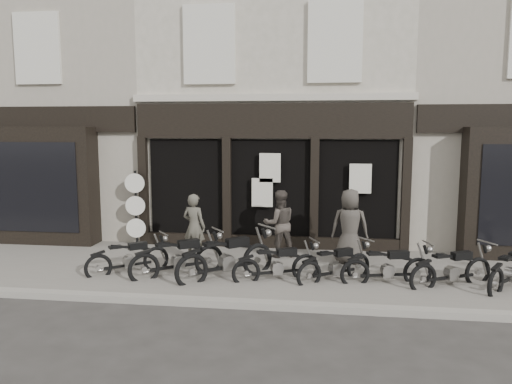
# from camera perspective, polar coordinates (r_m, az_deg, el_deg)

# --- Properties ---
(ground_plane) EXTENTS (90.00, 90.00, 0.00)m
(ground_plane) POSITION_cam_1_polar(r_m,az_deg,el_deg) (10.60, -0.06, -10.70)
(ground_plane) COLOR #2D2B28
(ground_plane) RESTS_ON ground
(pavement) EXTENTS (30.00, 4.20, 0.12)m
(pavement) POSITION_cam_1_polar(r_m,az_deg,el_deg) (11.43, 0.55, -9.01)
(pavement) COLOR #68625B
(pavement) RESTS_ON ground_plane
(kerb) EXTENTS (30.00, 0.25, 0.13)m
(kerb) POSITION_cam_1_polar(r_m,az_deg,el_deg) (9.41, -1.11, -12.68)
(kerb) COLOR gray
(kerb) RESTS_ON ground_plane
(central_building) EXTENTS (7.30, 6.22, 8.34)m
(central_building) POSITION_cam_1_polar(r_m,az_deg,el_deg) (16.00, 2.84, 10.26)
(central_building) COLOR #BDB3A2
(central_building) RESTS_ON ground
(neighbour_left) EXTENTS (5.60, 6.73, 8.34)m
(neighbour_left) POSITION_cam_1_polar(r_m,az_deg,el_deg) (17.66, -18.48, 9.50)
(neighbour_left) COLOR gray
(neighbour_left) RESTS_ON ground
(neighbour_right) EXTENTS (5.60, 6.73, 8.34)m
(neighbour_right) POSITION_cam_1_polar(r_m,az_deg,el_deg) (16.66, 25.46, 9.30)
(neighbour_right) COLOR gray
(neighbour_right) RESTS_ON ground
(motorcycle_0) EXTENTS (1.60, 1.37, 0.91)m
(motorcycle_0) POSITION_cam_1_polar(r_m,az_deg,el_deg) (11.49, -14.30, -7.62)
(motorcycle_0) COLOR black
(motorcycle_0) RESTS_ON ground
(motorcycle_1) EXTENTS (1.87, 1.50, 1.04)m
(motorcycle_1) POSITION_cam_1_polar(r_m,az_deg,el_deg) (11.04, -8.84, -7.81)
(motorcycle_1) COLOR black
(motorcycle_1) RESTS_ON ground
(motorcycle_2) EXTENTS (1.95, 1.75, 1.13)m
(motorcycle_2) POSITION_cam_1_polar(r_m,az_deg,el_deg) (10.75, -3.34, -7.94)
(motorcycle_2) COLOR black
(motorcycle_2) RESTS_ON ground
(motorcycle_3) EXTENTS (1.80, 1.01, 0.92)m
(motorcycle_3) POSITION_cam_1_polar(r_m,az_deg,el_deg) (10.62, 2.45, -8.60)
(motorcycle_3) COLOR black
(motorcycle_3) RESTS_ON ground
(motorcycle_4) EXTENTS (1.63, 1.31, 0.91)m
(motorcycle_4) POSITION_cam_1_polar(r_m,az_deg,el_deg) (10.73, 9.05, -8.55)
(motorcycle_4) COLOR black
(motorcycle_4) RESTS_ON ground
(motorcycle_5) EXTENTS (1.93, 0.73, 0.94)m
(motorcycle_5) POSITION_cam_1_polar(r_m,az_deg,el_deg) (10.74, 14.83, -8.63)
(motorcycle_5) COLOR black
(motorcycle_5) RESTS_ON ground
(motorcycle_6) EXTENTS (1.84, 1.14, 0.95)m
(motorcycle_6) POSITION_cam_1_polar(r_m,az_deg,el_deg) (10.97, 21.50, -8.53)
(motorcycle_6) COLOR black
(motorcycle_6) RESTS_ON ground
(motorcycle_7) EXTENTS (1.48, 1.66, 0.96)m
(motorcycle_7) POSITION_cam_1_polar(r_m,az_deg,el_deg) (11.37, 27.11, -8.27)
(motorcycle_7) COLOR black
(motorcycle_7) RESTS_ON ground
(man_left) EXTENTS (0.67, 0.53, 1.60)m
(man_left) POSITION_cam_1_polar(r_m,az_deg,el_deg) (12.10, -7.08, -3.95)
(man_left) COLOR #4C493E
(man_left) RESTS_ON pavement
(man_centre) EXTENTS (0.96, 0.85, 1.65)m
(man_centre) POSITION_cam_1_polar(r_m,az_deg,el_deg) (12.26, 2.69, -3.62)
(man_centre) COLOR #413A34
(man_centre) RESTS_ON pavement
(man_right) EXTENTS (0.90, 0.63, 1.76)m
(man_right) POSITION_cam_1_polar(r_m,az_deg,el_deg) (11.82, 10.67, -3.89)
(man_right) COLOR #3B3631
(man_right) RESTS_ON pavement
(advert_sign_post) EXTENTS (0.52, 0.34, 2.15)m
(advert_sign_post) POSITION_cam_1_polar(r_m,az_deg,el_deg) (13.72, -13.56, -2.21)
(advert_sign_post) COLOR black
(advert_sign_post) RESTS_ON ground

